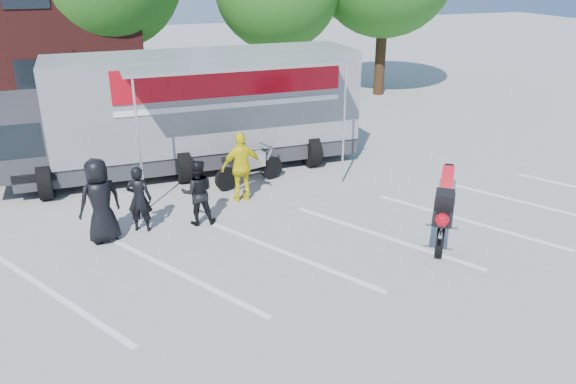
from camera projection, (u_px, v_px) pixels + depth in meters
ground at (296, 277)px, 11.51m from camera, size 100.00×100.00×0.00m
parking_bay_lines at (279, 255)px, 12.38m from camera, size 18.09×13.33×0.01m
transporter_truck at (194, 168)px, 17.57m from camera, size 11.15×5.50×3.52m
parked_motorcycle at (250, 184)px, 16.30m from camera, size 2.40×1.36×1.19m
stunt_bike_rider at (440, 243)px, 12.91m from camera, size 1.76×1.92×2.10m
spectator_leather_a at (100, 201)px, 12.66m from camera, size 1.13×0.92×1.99m
spectator_leather_b at (139, 199)px, 13.23m from camera, size 0.70×0.60×1.63m
spectator_leather_c at (198, 192)px, 13.58m from camera, size 0.89×0.75×1.64m
spectator_hivis at (242, 167)px, 14.87m from camera, size 1.11×0.47×1.89m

